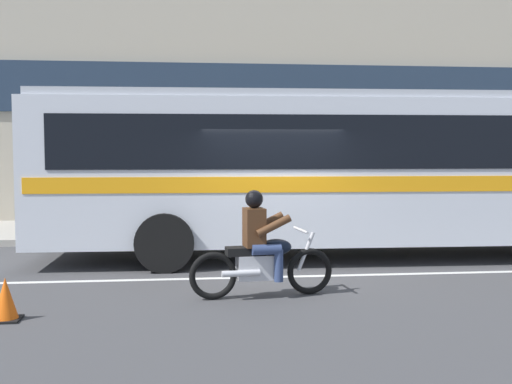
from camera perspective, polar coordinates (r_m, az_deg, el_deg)
The scene contains 8 objects.
ground_plane at distance 11.01m, azimuth 1.58°, elevation -7.27°, with size 60.00×60.00×0.00m, color #3D3D3F.
sidewalk_curb at distance 16.00m, azimuth -0.88°, elevation -3.44°, with size 28.00×3.80×0.15m, color #A39E93.
lane_center_stripe at distance 10.43m, azimuth 2.02°, elevation -7.89°, with size 26.60×0.14×0.01m, color silver.
office_building_facade at distance 18.46m, azimuth -1.57°, elevation 14.67°, with size 28.00×0.89×11.11m.
transit_bus at distance 12.43m, azimuth 10.77°, elevation 2.71°, with size 13.20×2.88×3.22m.
motorcycle_with_rider at distance 8.94m, azimuth 0.50°, elevation -5.64°, with size 2.13×0.67×1.56m.
fire_hydrant at distance 15.02m, azimuth 9.15°, elevation -2.28°, with size 0.22×0.30×0.75m.
traffic_cone at distance 8.42m, azimuth -22.26°, elevation -9.31°, with size 0.36×0.36×0.55m.
Camera 1 is at (-1.45, -10.70, 2.16)m, focal length 43.01 mm.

